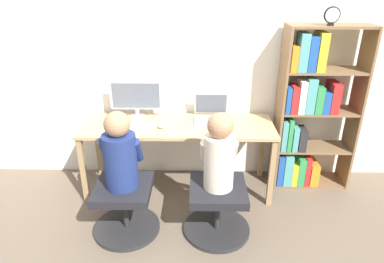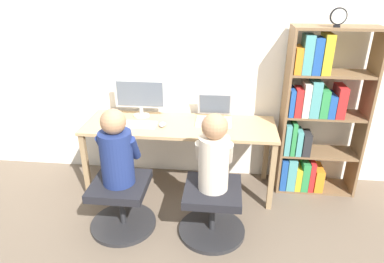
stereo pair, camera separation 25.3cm
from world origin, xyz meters
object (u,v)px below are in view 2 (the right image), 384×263
Objects in this scene: desktop_monitor at (140,96)px; office_chair_left at (122,203)px; keyboard at (136,124)px; office_chair_right at (212,209)px; laptop at (214,116)px; person_at_monitor at (116,151)px; bookshelf at (314,118)px; desk_clock at (338,17)px; person_at_laptop at (214,155)px.

desktop_monitor is 0.90× the size of office_chair_left.
keyboard is at bearing 88.75° from office_chair_left.
office_chair_right is at bearing -46.80° from desktop_monitor.
laptop is at bearing 14.78° from keyboard.
person_at_monitor is 0.40× the size of bookshelf.
person_at_monitor is at bearing 90.00° from office_chair_left.
keyboard reaches higher than office_chair_right.
keyboard is 0.67× the size of office_chair_left.
laptop is at bearing 175.71° from desk_clock.
desktop_monitor is at bearing 89.67° from person_at_monitor.
laptop reaches higher than keyboard.
desktop_monitor reaches higher than office_chair_left.
keyboard is at bearing -173.61° from bookshelf.
desk_clock is (1.01, -0.08, 0.96)m from laptop.
office_chair_right is at bearing -90.00° from person_at_laptop.
desktop_monitor is at bearing 91.93° from keyboard.
office_chair_left is at bearing -155.47° from bookshelf.
keyboard is 1.72m from bookshelf.
person_at_laptop is (0.79, -0.84, -0.18)m from desktop_monitor.
desk_clock is at bearing 36.28° from office_chair_right.
person_at_laptop is (0.04, -0.79, -0.02)m from laptop.
office_chair_left is at bearing -91.25° from keyboard.
keyboard is 2.42× the size of desk_clock.
laptop is at bearing 92.58° from person_at_laptop.
desktop_monitor is 1.35× the size of keyboard.
desktop_monitor is 1.09m from office_chair_left.
office_chair_right is 0.52m from person_at_laptop.
office_chair_left is at bearing -158.03° from desk_clock.
person_at_monitor is 1.89m from bookshelf.
desktop_monitor is 3.26× the size of desk_clock.
office_chair_left is (-0.00, -0.84, -0.70)m from desktop_monitor.
person_at_monitor is 4.10× the size of desk_clock.
desk_clock is at bearing 21.85° from person_at_monitor.
keyboard is at bearing -176.07° from desk_clock.
office_chair_left is 0.89× the size of person_at_laptop.
office_chair_left is 1.97m from bookshelf.
person_at_laptop is (0.79, 0.00, 0.52)m from office_chair_left.
desk_clock is at bearing 3.93° from keyboard.
laptop is 0.53× the size of person_at_laptop.
person_at_laptop is 1.55m from desk_clock.
desktop_monitor is 0.80× the size of person_at_laptop.
desk_clock reaches higher than keyboard.
office_chair_right is at bearing -0.53° from person_at_monitor.
person_at_monitor reaches higher than desktop_monitor.
desk_clock is at bearing 21.97° from office_chair_left.
person_at_monitor reaches higher than keyboard.
office_chair_left is 0.35× the size of bookshelf.
laptop is 0.60× the size of office_chair_right.
desk_clock is (0.05, -0.07, 0.94)m from bookshelf.
bookshelf reaches higher than desktop_monitor.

